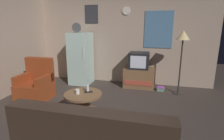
{
  "coord_description": "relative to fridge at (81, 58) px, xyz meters",
  "views": [
    {
      "loc": [
        1.02,
        -2.83,
        1.72
      ],
      "look_at": [
        0.09,
        0.9,
        0.75
      ],
      "focal_mm": 28.89,
      "sensor_mm": 36.0,
      "label": 1
    }
  ],
  "objects": [
    {
      "name": "ground_plane",
      "position": [
        1.14,
        -2.0,
        -0.75
      ],
      "size": [
        12.0,
        12.0,
        0.0
      ],
      "primitive_type": "plane",
      "color": "#3D332D"
    },
    {
      "name": "wall_with_art",
      "position": [
        1.14,
        0.44,
        0.61
      ],
      "size": [
        5.2,
        0.12,
        2.72
      ],
      "color": "tan",
      "rests_on": "ground_plane"
    },
    {
      "name": "fridge",
      "position": [
        0.0,
        0.0,
        0.0
      ],
      "size": [
        0.6,
        0.62,
        1.77
      ],
      "color": "silver",
      "rests_on": "ground_plane"
    },
    {
      "name": "tv_stand",
      "position": [
        1.72,
        0.08,
        -0.48
      ],
      "size": [
        0.84,
        0.53,
        0.54
      ],
      "color": "brown",
      "rests_on": "ground_plane"
    },
    {
      "name": "crt_tv",
      "position": [
        1.7,
        0.08,
        0.01
      ],
      "size": [
        0.54,
        0.51,
        0.44
      ],
      "color": "black",
      "rests_on": "tv_stand"
    },
    {
      "name": "standing_lamp",
      "position": [
        2.75,
        -0.21,
        0.6
      ],
      "size": [
        0.32,
        0.32,
        1.59
      ],
      "color": "#332D28",
      "rests_on": "ground_plane"
    },
    {
      "name": "coffee_table",
      "position": [
        0.84,
        -1.86,
        -0.53
      ],
      "size": [
        0.72,
        0.72,
        0.45
      ],
      "color": "brown",
      "rests_on": "ground_plane"
    },
    {
      "name": "wine_glass",
      "position": [
        0.91,
        -1.78,
        -0.23
      ],
      "size": [
        0.05,
        0.05,
        0.15
      ],
      "primitive_type": "cylinder",
      "color": "silver",
      "rests_on": "coffee_table"
    },
    {
      "name": "mug_ceramic_white",
      "position": [
        0.75,
        -1.9,
        -0.26
      ],
      "size": [
        0.08,
        0.08,
        0.09
      ],
      "primitive_type": "cylinder",
      "color": "silver",
      "rests_on": "coffee_table"
    },
    {
      "name": "remote_control",
      "position": [
        0.93,
        -1.79,
        -0.29
      ],
      "size": [
        0.15,
        0.11,
        0.02
      ],
      "primitive_type": "cube",
      "rotation": [
        0.0,
        0.0,
        0.47
      ],
      "color": "black",
      "rests_on": "coffee_table"
    },
    {
      "name": "armchair",
      "position": [
        -0.56,
        -1.37,
        -0.42
      ],
      "size": [
        0.68,
        0.68,
        0.96
      ],
      "color": "maroon",
      "rests_on": "ground_plane"
    },
    {
      "name": "book_stack",
      "position": [
        2.32,
        -0.09,
        -0.71
      ],
      "size": [
        0.21,
        0.17,
        0.1
      ],
      "color": "#67B85B",
      "rests_on": "ground_plane"
    }
  ]
}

